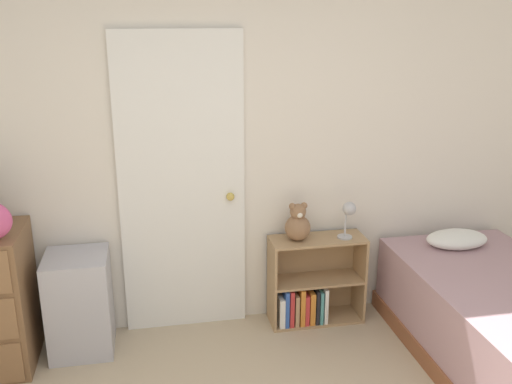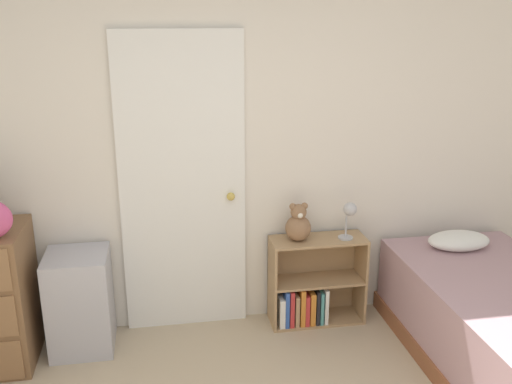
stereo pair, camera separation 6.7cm
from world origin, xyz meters
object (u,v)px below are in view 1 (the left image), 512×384
Objects in this scene: bookshelf at (309,289)px; desk_lamp at (349,213)px; teddy_bear at (298,224)px; bed at (508,329)px; storage_bin at (80,303)px.

bookshelf is 2.52× the size of desk_lamp.
teddy_bear is at bearing -178.65° from bookshelf.
bed is (1.13, -0.80, -0.47)m from teddy_bear.
teddy_bear is (-0.10, -0.00, 0.51)m from bookshelf.
storage_bin is at bearing -177.42° from bookshelf.
bed reaches higher than bookshelf.
desk_lamp is (0.35, -0.04, 0.07)m from teddy_bear.
bed is at bearing -35.42° from teddy_bear.
storage_bin is 1.88m from desk_lamp.
storage_bin reaches higher than bed.
bookshelf is 0.35× the size of bed.
teddy_bear is at bearing 173.93° from desk_lamp.
teddy_bear reaches higher than bookshelf.
storage_bin is at bearing -177.34° from teddy_bear.
bookshelf is at bearing 1.35° from teddy_bear.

